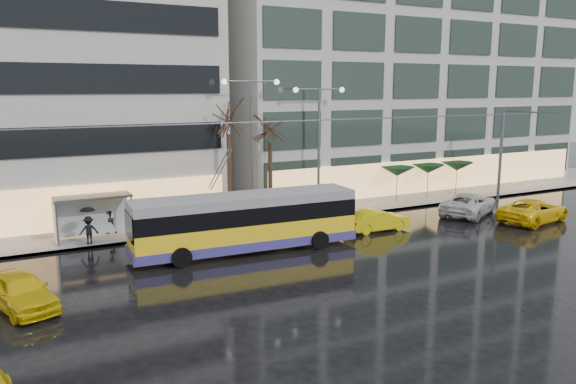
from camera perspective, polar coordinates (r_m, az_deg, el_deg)
ground at (r=26.87m, az=1.96°, el=-8.23°), size 140.00×140.00×0.00m
sidewalk at (r=39.87m, az=-5.49°, el=-1.90°), size 80.00×10.00×0.15m
kerb at (r=35.46m, az=-2.45°, el=-3.44°), size 80.00×0.10×0.15m
building_right at (r=51.99m, az=10.24°, el=14.82°), size 32.00×14.00×25.00m
trolleybus at (r=29.96m, az=-4.34°, el=-3.24°), size 12.22×5.01×5.62m
catenary at (r=33.26m, az=-3.25°, el=2.95°), size 42.24×5.12×7.00m
bus_shelter at (r=33.73m, az=-19.89°, el=-1.52°), size 4.20×1.60×2.51m
street_lamp_near at (r=36.09m, az=-3.72°, el=6.31°), size 3.96×0.36×9.03m
street_lamp_far at (r=38.41m, az=3.16°, el=6.16°), size 3.96×0.36×8.53m
tree_a at (r=35.63m, az=-6.10°, el=7.99°), size 3.20×3.20×8.40m
tree_b at (r=37.05m, az=-1.84°, el=7.08°), size 3.20×3.20×7.70m
parasol_a at (r=42.91m, az=11.04°, el=2.06°), size 2.50×2.50×2.65m
parasol_b at (r=44.83m, az=14.04°, el=2.30°), size 2.50×2.50×2.65m
parasol_c at (r=46.87m, az=16.79°, el=2.51°), size 2.50×2.50×2.65m
taxi_a at (r=24.87m, az=-25.55°, el=-9.05°), size 3.02×4.72×1.49m
taxi_b at (r=34.78m, az=9.04°, el=-2.83°), size 4.11×1.51×1.35m
taxi_c at (r=39.92m, az=23.70°, el=-1.74°), size 5.85×3.45×1.53m
sedan_silver at (r=40.56m, az=17.91°, el=-1.15°), size 6.13×4.82×1.55m
pedestrian_a at (r=34.06m, az=-13.84°, el=-1.66°), size 1.15×1.16×2.19m
pedestrian_b at (r=34.84m, az=-17.72°, el=-2.49°), size 0.96×0.78×1.87m
pedestrian_c at (r=32.72m, az=-19.62°, el=-3.11°), size 1.01×0.82×2.11m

